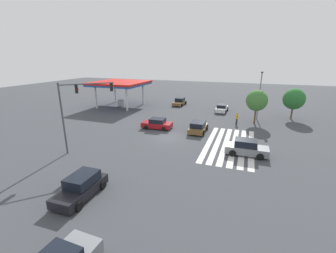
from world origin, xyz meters
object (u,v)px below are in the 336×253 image
at_px(traffic_signal_mast, 77,104).
at_px(tree_corner_b, 257,101).
at_px(car_2, 81,187).
at_px(car_6, 222,108).
at_px(street_light_pole_a, 260,91).
at_px(pedestrian, 237,118).
at_px(car_1, 198,127).
at_px(tree_corner_a, 294,99).
at_px(car_0, 157,124).
at_px(car_5, 246,148).
at_px(car_4, 180,102).

xyz_separation_m(traffic_signal_mast, tree_corner_b, (17.73, -17.66, -1.66)).
height_order(car_2, car_6, car_2).
relative_size(traffic_signal_mast, street_light_pole_a, 0.97).
relative_size(car_6, street_light_pole_a, 0.58).
distance_m(pedestrian, tree_corner_b, 3.92).
height_order(car_1, tree_corner_a, tree_corner_a).
xyz_separation_m(car_0, car_5, (-5.33, -12.18, 0.09)).
xyz_separation_m(traffic_signal_mast, pedestrian, (16.17, -15.11, -4.18)).
height_order(street_light_pole_a, tree_corner_a, street_light_pole_a).
relative_size(car_1, tree_corner_a, 0.84).
bearing_deg(car_0, traffic_signal_mast, 63.38).
bearing_deg(car_4, traffic_signal_mast, -4.20).
bearing_deg(car_5, car_0, 156.12).
bearing_deg(car_5, car_6, 103.89).
distance_m(car_6, tree_corner_b, 8.78).
bearing_deg(car_2, car_6, 167.03).
bearing_deg(car_6, car_2, 169.65).
relative_size(car_6, pedestrian, 2.50).
relative_size(car_2, pedestrian, 2.46).
bearing_deg(car_0, tree_corner_b, -153.03).
distance_m(car_4, tree_corner_a, 21.22).
bearing_deg(car_1, street_light_pole_a, -38.21).
bearing_deg(street_light_pole_a, car_6, 60.49).
distance_m(car_5, pedestrian, 11.35).
bearing_deg(street_light_pole_a, tree_corner_b, 171.38).
height_order(car_1, car_6, car_1).
height_order(car_6, tree_corner_a, tree_corner_a).
relative_size(car_2, car_4, 1.02).
relative_size(pedestrian, tree_corner_a, 0.36).
bearing_deg(pedestrian, car_1, 1.23).
bearing_deg(car_1, car_4, 24.74).
distance_m(car_6, street_light_pole_a, 8.02).
xyz_separation_m(car_0, pedestrian, (5.90, -10.56, 0.33)).
bearing_deg(pedestrian, tree_corner_a, 168.07).
height_order(tree_corner_a, tree_corner_b, tree_corner_b).
bearing_deg(traffic_signal_mast, car_6, 18.26).
distance_m(car_1, car_2, 18.02).
bearing_deg(tree_corner_b, traffic_signal_mast, 135.12).
distance_m(car_4, tree_corner_b, 17.73).
height_order(car_6, street_light_pole_a, street_light_pole_a).
bearing_deg(car_5, car_2, -133.75).
bearing_deg(car_2, car_5, 135.28).
bearing_deg(traffic_signal_mast, car_0, 21.09).
relative_size(pedestrian, street_light_pole_a, 0.23).
relative_size(car_0, car_2, 0.98).
bearing_deg(pedestrian, traffic_signal_mast, -1.69).
relative_size(car_5, car_6, 0.96).
height_order(car_2, car_5, car_5).
bearing_deg(car_4, pedestrian, 50.33).
bearing_deg(car_4, tree_corner_b, 59.75).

